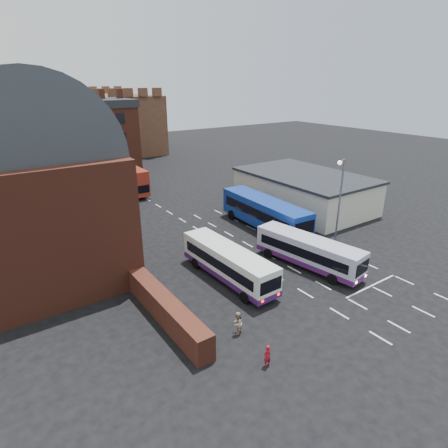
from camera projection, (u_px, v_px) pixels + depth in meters
ground at (298, 289)px, 28.95m from camera, size 180.00×180.00×0.00m
railway_station at (15, 168)px, 34.01m from camera, size 12.00×28.00×16.00m
forecourt_wall at (167, 310)px, 24.72m from camera, size 1.20×10.00×1.80m
cream_building at (304, 190)px, 46.87m from camera, size 10.40×16.40×4.25m
brick_terrace at (63, 145)px, 58.97m from camera, size 22.00×10.00×11.00m
castle_keep at (99, 125)px, 80.49m from camera, size 22.00×22.00×12.00m
bus_white_outbound at (228, 261)px, 29.80m from camera, size 2.70×9.96×2.70m
bus_white_inbound at (308, 250)px, 31.85m from camera, size 3.70×9.93×2.65m
bus_blue at (265, 212)px, 39.89m from camera, size 3.47×12.23×3.31m
bus_red_double at (129, 178)px, 52.90m from camera, size 2.47×9.58×3.83m
street_lamp at (339, 196)px, 34.15m from camera, size 1.65×0.87×8.67m
pedestrian_red at (267, 356)px, 20.94m from camera, size 0.51×0.34×1.39m
pedestrian_beige at (237, 323)px, 23.59m from camera, size 0.94×0.88×1.55m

